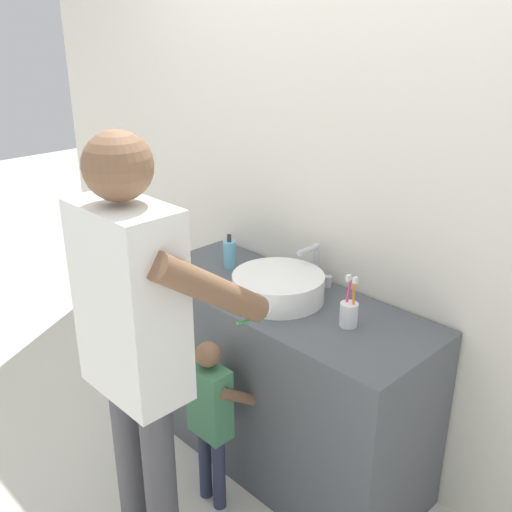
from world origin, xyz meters
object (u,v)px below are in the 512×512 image
at_px(child_toddler, 211,410).
at_px(adult_parent, 137,328).
at_px(toothbrush_cup, 349,313).
at_px(soap_bottle, 229,254).

bearing_deg(child_toddler, adult_parent, -84.63).
height_order(toothbrush_cup, child_toddler, toothbrush_cup).
distance_m(toothbrush_cup, child_toddler, 0.68).
bearing_deg(child_toddler, toothbrush_cup, 49.52).
relative_size(toothbrush_cup, child_toddler, 0.26).
distance_m(soap_bottle, adult_parent, 0.90).
relative_size(toothbrush_cup, soap_bottle, 1.25).
bearing_deg(toothbrush_cup, adult_parent, -113.26).
xyz_separation_m(child_toddler, adult_parent, (0.03, -0.33, 0.52)).
xyz_separation_m(toothbrush_cup, soap_bottle, (-0.74, 0.05, 0.01)).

